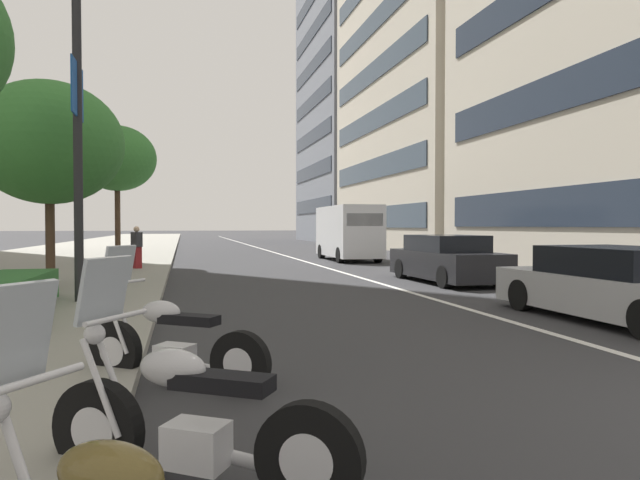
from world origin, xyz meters
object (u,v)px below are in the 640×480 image
Objects in this scene: street_lamp_with_banners at (94,60)px; street_tree_by_lamp_post at (49,143)px; car_following_behind at (617,286)px; delivery_van_ahead at (348,232)px; pedestrian_on_plaza at (137,247)px; motorcycle_far_end_row at (191,424)px; car_lead_in_lane at (446,260)px; motorcycle_under_tarp at (171,345)px; street_tree_far_plaza at (117,159)px.

street_lamp_with_banners is 1.63× the size of street_tree_by_lamp_post.
car_following_behind is 12.92m from street_tree_by_lamp_post.
delivery_van_ahead reaches higher than pedestrian_on_plaza.
street_lamp_with_banners is 3.36m from street_tree_by_lamp_post.
motorcycle_far_end_row is 17.96m from pedestrian_on_plaza.
street_lamp_with_banners reaches higher than car_lead_in_lane.
motorcycle_under_tarp is 0.41× the size of car_lead_in_lane.
delivery_van_ahead is 10.75m from pedestrian_on_plaza.
pedestrian_on_plaza is (17.87, 1.68, 0.46)m from motorcycle_far_end_row.
street_tree_far_plaza reaches higher than street_tree_by_lamp_post.
car_following_behind is 15.91m from pedestrian_on_plaza.
motorcycle_far_end_row is 0.41× the size of car_lead_in_lane.
pedestrian_on_plaza is at bearing -0.69° from street_lamp_with_banners.
street_lamp_with_banners reaches higher than motorcycle_far_end_row.
car_following_behind is at bearing -147.60° from street_tree_far_plaza.
car_lead_in_lane is at bearing -90.58° from motorcycle_far_end_row.
car_lead_in_lane is 3.02× the size of pedestrian_on_plaza.
street_tree_far_plaza reaches higher than car_following_behind.
motorcycle_under_tarp is at bearing 159.52° from delivery_van_ahead.
delivery_van_ahead is 11.09m from street_tree_far_plaza.
street_tree_by_lamp_post is 7.16m from pedestrian_on_plaza.
car_lead_in_lane is 0.82× the size of street_tree_far_plaza.
car_lead_in_lane is 0.56× the size of street_lamp_with_banners.
motorcycle_far_end_row reaches higher than motorcycle_under_tarp.
street_tree_far_plaza is at bearing -50.74° from motorcycle_far_end_row.
delivery_van_ahead is at bearing -34.13° from street_lamp_with_banners.
motorcycle_far_end_row is at bearing 128.74° from motorcycle_under_tarp.
street_lamp_with_banners is at bearing 56.87° from pedestrian_on_plaza.
motorcycle_under_tarp is at bearing -172.30° from street_tree_far_plaza.
motorcycle_under_tarp is at bearing 139.60° from car_lead_in_lane.
motorcycle_under_tarp is at bearing 63.19° from pedestrian_on_plaza.
delivery_van_ahead is (10.98, -0.18, 0.73)m from car_lead_in_lane.
motorcycle_under_tarp is (2.50, 0.17, -0.01)m from motorcycle_far_end_row.
motorcycle_under_tarp is 1.23× the size of pedestrian_on_plaza.
car_following_behind is at bearing -121.94° from street_tree_by_lamp_post.
motorcycle_under_tarp is 21.92m from delivery_van_ahead.
motorcycle_under_tarp reaches higher than car_following_behind.
motorcycle_far_end_row is 1.24× the size of pedestrian_on_plaza.
delivery_van_ahead is at bearing -1.76° from car_lead_in_lane.
street_lamp_with_banners is 1.48× the size of street_tree_far_plaza.
delivery_van_ahead is 1.00× the size of street_tree_far_plaza.
car_following_behind is at bearing -112.99° from street_lamp_with_banners.
street_lamp_with_banners is at bearing -40.50° from motorcycle_under_tarp.
street_lamp_with_banners reaches higher than delivery_van_ahead.
pedestrian_on_plaza is (-5.03, 9.49, -0.50)m from delivery_van_ahead.
motorcycle_far_end_row is 0.34× the size of street_tree_far_plaza.
delivery_van_ahead is (22.90, -7.81, 0.96)m from motorcycle_far_end_row.
street_tree_by_lamp_post reaches higher than pedestrian_on_plaza.
motorcycle_under_tarp is 18.74m from street_tree_far_plaza.
street_tree_far_plaza is (15.83, 10.05, 3.79)m from car_following_behind.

